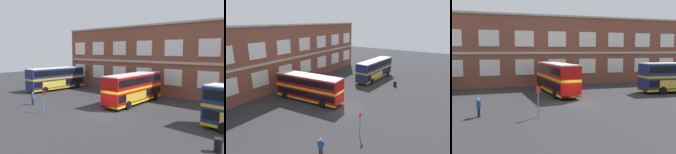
{
  "view_description": "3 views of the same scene",
  "coord_description": "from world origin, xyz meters",
  "views": [
    {
      "loc": [
        18.43,
        -19.66,
        7.18
      ],
      "look_at": [
        -3.5,
        5.23,
        3.56
      ],
      "focal_mm": 39.06,
      "sensor_mm": 36.0,
      "label": 1
    },
    {
      "loc": [
        -22.89,
        -13.14,
        12.19
      ],
      "look_at": [
        1.75,
        3.08,
        3.72
      ],
      "focal_mm": 32.29,
      "sensor_mm": 36.0,
      "label": 2
    },
    {
      "loc": [
        -9.0,
        -24.94,
        5.74
      ],
      "look_at": [
        -0.6,
        3.96,
        2.49
      ],
      "focal_mm": 39.48,
      "sensor_mm": 36.0,
      "label": 3
    }
  ],
  "objects": [
    {
      "name": "ground_plane",
      "position": [
        0.0,
        2.0,
        0.0
      ],
      "size": [
        120.0,
        120.0,
        0.0
      ],
      "primitive_type": "plane",
      "color": "#2B2B2D"
    },
    {
      "name": "brick_terminal_building",
      "position": [
        1.14,
        17.98,
        5.57
      ],
      "size": [
        47.46,
        8.19,
        11.42
      ],
      "color": "brown",
      "rests_on": "ground"
    },
    {
      "name": "double_decker_middle",
      "position": [
        -0.89,
        6.76,
        2.15
      ],
      "size": [
        3.44,
        11.15,
        4.07
      ],
      "color": "red",
      "rests_on": "ground"
    },
    {
      "name": "waiting_passenger",
      "position": [
        -10.27,
        -2.9,
        0.93
      ],
      "size": [
        0.39,
        0.62,
        1.7
      ],
      "color": "black",
      "rests_on": "ground"
    },
    {
      "name": "bus_stand_flag",
      "position": [
        -5.34,
        -4.42,
        1.64
      ],
      "size": [
        0.44,
        0.1,
        2.7
      ],
      "color": "slate",
      "rests_on": "ground"
    }
  ]
}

